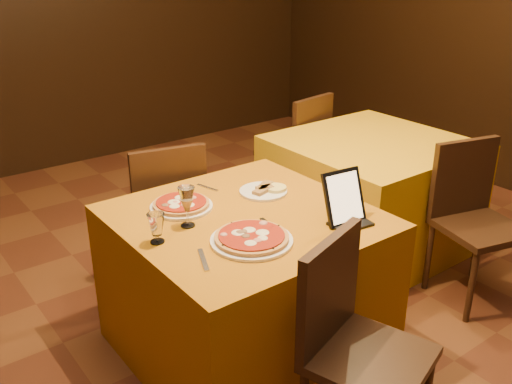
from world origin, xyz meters
TOP-DOWN VIEW (x-y plane):
  - floor at (0.00, 0.00)m, footprint 6.00×7.00m
  - wall_back at (0.00, 3.50)m, footprint 6.00×0.01m
  - main_table at (-0.01, 0.28)m, footprint 1.10×1.10m
  - side_table at (1.31, 0.67)m, footprint 1.10×1.10m
  - chair_main_near at (-0.01, -0.53)m, footprint 0.52×0.52m
  - chair_main_far at (-0.01, 1.10)m, footprint 0.54×0.54m
  - chair_side_near at (1.31, -0.15)m, footprint 0.54×0.54m
  - chair_side_far at (1.31, 1.47)m, footprint 0.46×0.46m
  - pizza_near at (-0.14, 0.05)m, footprint 0.35×0.35m
  - pizza_far at (-0.21, 0.52)m, footprint 0.30×0.30m
  - cutlet_dish at (0.22, 0.43)m, footprint 0.24×0.24m
  - wine_glass at (-0.28, 0.34)m, footprint 0.07×0.07m
  - water_glass at (-0.46, 0.28)m, footprint 0.08×0.08m
  - tablet at (0.30, -0.04)m, footprint 0.21×0.12m
  - knife at (-0.00, 0.06)m, footprint 0.05×0.25m
  - fork_near at (-0.39, 0.04)m, footprint 0.09×0.17m
  - fork_far at (0.03, 0.65)m, footprint 0.05×0.14m

SIDE VIEW (x-z plane):
  - floor at x=0.00m, z-range -0.01..0.00m
  - main_table at x=-0.01m, z-range 0.00..0.75m
  - side_table at x=1.31m, z-range 0.00..0.75m
  - chair_main_near at x=-0.01m, z-range 0.00..0.91m
  - chair_main_far at x=-0.01m, z-range 0.00..0.91m
  - chair_side_near at x=1.31m, z-range 0.00..0.91m
  - chair_side_far at x=1.31m, z-range 0.00..0.91m
  - knife at x=0.00m, z-range 0.75..0.76m
  - fork_near at x=-0.39m, z-range 0.75..0.76m
  - fork_far at x=0.03m, z-range 0.75..0.76m
  - cutlet_dish at x=0.22m, z-range 0.75..0.78m
  - pizza_near at x=-0.14m, z-range 0.75..0.78m
  - pizza_far at x=-0.21m, z-range 0.75..0.78m
  - water_glass at x=-0.46m, z-range 0.75..0.88m
  - wine_glass at x=-0.28m, z-range 0.75..0.94m
  - tablet at x=0.30m, z-range 0.75..0.99m
  - wall_back at x=0.00m, z-range 0.00..2.80m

